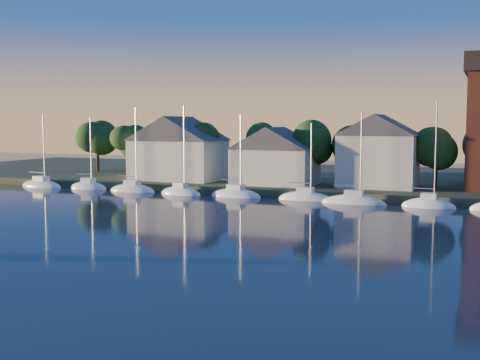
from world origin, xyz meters
The scene contains 8 objects.
ground centered at (0.00, 0.00, 0.00)m, with size 260.00×260.00×0.00m, color black.
shoreline_land centered at (0.00, 75.00, 0.00)m, with size 160.00×50.00×2.00m, color #2F3A22.
wooden_dock centered at (0.00, 52.00, 0.00)m, with size 120.00×3.00×1.00m, color brown.
clubhouse_west centered at (-22.00, 58.00, 5.93)m, with size 13.65×9.45×9.64m.
clubhouse_centre centered at (-6.00, 57.00, 5.13)m, with size 11.55×8.40×8.08m.
clubhouse_east centered at (8.00, 59.00, 6.00)m, with size 10.50×8.40×9.80m.
tree_line centered at (2.00, 63.00, 7.18)m, with size 93.40×5.40×8.90m.
moored_fleet centered at (4.00, 49.00, 0.10)m, with size 95.50×2.40×12.05m.
Camera 1 is at (22.12, -22.76, 9.58)m, focal length 45.00 mm.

